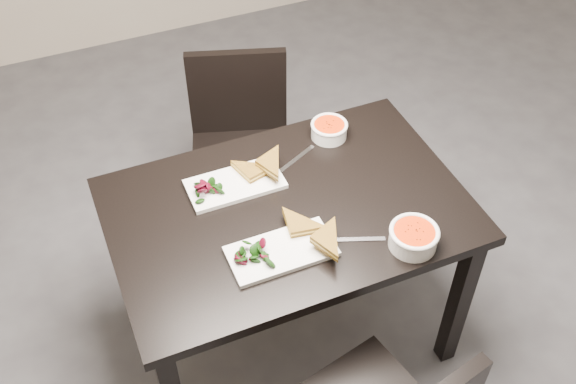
# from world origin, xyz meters

# --- Properties ---
(ground) EXTENTS (5.00, 5.00, 0.00)m
(ground) POSITION_xyz_m (0.00, 0.00, 0.00)
(ground) COLOR #47474C
(ground) RESTS_ON ground
(table) EXTENTS (1.20, 0.80, 0.75)m
(table) POSITION_xyz_m (-0.42, 0.04, 0.65)
(table) COLOR black
(table) RESTS_ON ground
(chair_far) EXTENTS (0.53, 0.53, 0.85)m
(chair_far) POSITION_xyz_m (-0.35, 0.74, 0.48)
(chair_far) COLOR black
(chair_far) RESTS_ON ground
(plate_near) EXTENTS (0.34, 0.17, 0.02)m
(plate_near) POSITION_xyz_m (-0.51, -0.13, 0.76)
(plate_near) COLOR white
(plate_near) RESTS_ON table
(sandwich_near) EXTENTS (0.19, 0.15, 0.05)m
(sandwich_near) POSITION_xyz_m (-0.45, -0.12, 0.79)
(sandwich_near) COLOR olive
(sandwich_near) RESTS_ON plate_near
(salad_near) EXTENTS (0.11, 0.09, 0.05)m
(salad_near) POSITION_xyz_m (-0.61, -0.13, 0.79)
(salad_near) COLOR black
(salad_near) RESTS_ON plate_near
(soup_bowl_near) EXTENTS (0.16, 0.16, 0.07)m
(soup_bowl_near) POSITION_xyz_m (-0.12, -0.27, 0.79)
(soup_bowl_near) COLOR white
(soup_bowl_near) RESTS_ON table
(cutlery_near) EXTENTS (0.17, 0.08, 0.00)m
(cutlery_near) POSITION_xyz_m (-0.27, -0.18, 0.75)
(cutlery_near) COLOR silver
(cutlery_near) RESTS_ON table
(plate_far) EXTENTS (0.33, 0.17, 0.02)m
(plate_far) POSITION_xyz_m (-0.55, 0.21, 0.76)
(plate_far) COLOR white
(plate_far) RESTS_ON table
(sandwich_far) EXTENTS (0.19, 0.16, 0.05)m
(sandwich_far) POSITION_xyz_m (-0.48, 0.19, 0.79)
(sandwich_far) COLOR olive
(sandwich_far) RESTS_ON plate_far
(salad_far) EXTENTS (0.10, 0.09, 0.05)m
(salad_far) POSITION_xyz_m (-0.65, 0.21, 0.79)
(salad_far) COLOR black
(salad_far) RESTS_ON plate_far
(soup_bowl_far) EXTENTS (0.14, 0.14, 0.06)m
(soup_bowl_far) POSITION_xyz_m (-0.13, 0.32, 0.79)
(soup_bowl_far) COLOR white
(soup_bowl_far) RESTS_ON table
(cutlery_far) EXTENTS (0.17, 0.09, 0.00)m
(cutlery_far) POSITION_xyz_m (-0.29, 0.25, 0.75)
(cutlery_far) COLOR silver
(cutlery_far) RESTS_ON table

